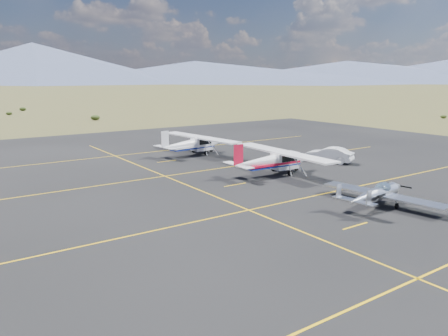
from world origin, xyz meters
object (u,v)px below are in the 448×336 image
object	(u,v)px
aircraft_low_wing	(378,194)
aircraft_cessna	(273,160)
aircraft_plain	(192,143)
sedan	(329,155)

from	to	relation	value
aircraft_low_wing	aircraft_cessna	world-z (taller)	aircraft_cessna
aircraft_low_wing	aircraft_cessna	bearing A→B (deg)	79.87
aircraft_cessna	aircraft_plain	xyz separation A→B (m)	(-0.74, 11.55, -0.03)
sedan	aircraft_plain	bearing A→B (deg)	-74.33
aircraft_plain	aircraft_cessna	bearing A→B (deg)	-93.76
aircraft_low_wing	aircraft_plain	world-z (taller)	aircraft_plain
aircraft_plain	sedan	distance (m)	13.58
aircraft_cessna	sedan	distance (m)	7.92
aircraft_low_wing	sedan	xyz separation A→B (m)	(8.27, 11.37, -0.11)
aircraft_low_wing	aircraft_cessna	distance (m)	10.36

